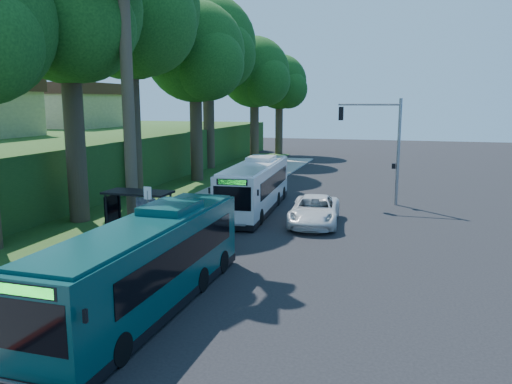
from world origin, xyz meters
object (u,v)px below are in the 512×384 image
(teal_bus, at_px, (149,262))
(pickup, at_px, (314,210))
(bus_shelter, at_px, (135,206))
(white_bus, at_px, (255,186))

(teal_bus, xyz_separation_m, pickup, (3.27, 13.00, -0.79))
(teal_bus, bearing_deg, bus_shelter, 123.08)
(pickup, bearing_deg, teal_bus, -108.83)
(bus_shelter, bearing_deg, white_bus, 67.43)
(bus_shelter, distance_m, white_bus, 9.27)
(bus_shelter, bearing_deg, pickup, 37.94)
(white_bus, bearing_deg, teal_bus, -90.28)
(pickup, bearing_deg, bus_shelter, -146.77)
(white_bus, height_order, teal_bus, white_bus)
(bus_shelter, height_order, pickup, bus_shelter)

